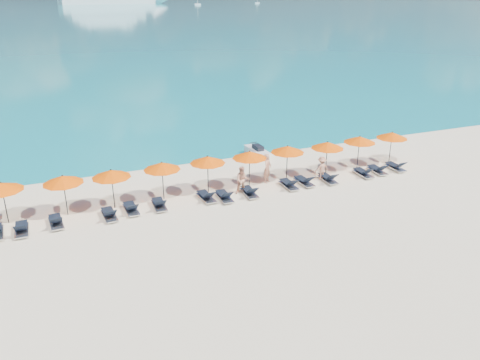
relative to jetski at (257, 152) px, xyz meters
name	(u,v)px	position (x,y,z in m)	size (l,w,h in m)	color
ground	(262,221)	(-4.03, -9.63, -0.36)	(1400.00, 1400.00, 0.00)	beige
sea	(44,4)	(-4.03, 650.37, -0.35)	(1600.00, 1300.00, 0.01)	#1FA9B2
sailboat_near	(198,4)	(152.60, 499.59, 0.91)	(6.75, 2.25, 12.38)	white
sailboat_far	(257,3)	(254.43, 565.09, 0.78)	(6.05, 2.02, 11.09)	white
jetski	(257,152)	(0.00, 0.00, 0.00)	(0.97, 2.47, 0.87)	white
beachgoer_a	(267,168)	(-1.46, -4.81, 0.57)	(0.68, 0.45, 1.86)	tan
beachgoer_b	(242,180)	(-3.58, -5.89, 0.48)	(0.82, 0.47, 1.68)	tan
beachgoer_c	(322,168)	(1.92, -5.67, 0.39)	(0.97, 0.45, 1.50)	tan
umbrella_0	(1,187)	(-16.18, -4.85, 1.66)	(2.10, 2.10, 2.28)	black
umbrella_1	(63,180)	(-13.29, -4.98, 1.66)	(2.10, 2.10, 2.28)	black
umbrella_2	(111,174)	(-10.85, -5.06, 1.66)	(2.10, 2.10, 2.28)	black
umbrella_3	(162,166)	(-8.06, -4.92, 1.66)	(2.10, 2.10, 2.28)	black
umbrella_4	(208,160)	(-5.35, -4.87, 1.66)	(2.10, 2.10, 2.28)	black
umbrella_5	(250,155)	(-2.74, -4.96, 1.66)	(2.10, 2.10, 2.28)	black
umbrella_6	(288,149)	(-0.13, -4.86, 1.66)	(2.10, 2.10, 2.28)	black
umbrella_7	(327,145)	(2.62, -5.08, 1.66)	(2.10, 2.10, 2.28)	black
umbrella_8	(360,139)	(5.28, -4.80, 1.66)	(2.10, 2.10, 2.28)	black
umbrella_9	(392,135)	(7.91, -4.82, 1.66)	(2.10, 2.10, 2.28)	black
lounger_1	(21,229)	(-15.52, -6.31, -0.12)	(0.63, 1.70, 0.66)	silver
lounger_2	(56,221)	(-13.91, -6.10, -0.12)	(0.75, 1.74, 0.66)	silver
lounger_3	(109,214)	(-11.29, -6.26, -0.12)	(0.73, 1.74, 0.66)	silver
lounger_4	(131,208)	(-10.10, -5.97, -0.12)	(0.69, 1.72, 0.66)	silver
lounger_5	(159,204)	(-8.58, -6.01, -0.12)	(0.68, 1.72, 0.66)	silver
lounger_6	(206,196)	(-5.85, -5.97, -0.12)	(0.77, 1.75, 0.66)	silver
lounger_7	(224,196)	(-4.88, -6.33, -0.12)	(0.66, 1.71, 0.66)	silver
lounger_8	(250,192)	(-3.30, -6.31, -0.12)	(0.70, 1.73, 0.66)	silver
lounger_9	(289,184)	(-0.62, -6.13, -0.12)	(0.63, 1.70, 0.66)	silver
lounger_10	(304,181)	(0.50, -6.04, -0.12)	(0.70, 1.73, 0.66)	silver
lounger_11	(328,178)	(2.10, -6.21, -0.12)	(0.71, 1.73, 0.66)	silver
lounger_12	(363,173)	(4.76, -6.20, -0.12)	(0.67, 1.72, 0.66)	silver
lounger_13	(377,170)	(5.96, -6.08, -0.12)	(0.74, 1.74, 0.66)	silver
lounger_14	(395,166)	(7.45, -6.05, -0.12)	(0.68, 1.72, 0.66)	silver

